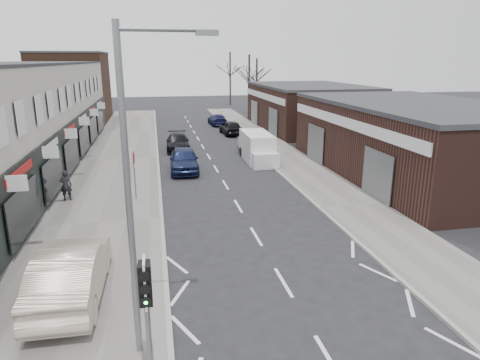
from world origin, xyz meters
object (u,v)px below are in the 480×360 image
white_van (257,148)px  parked_car_left_a (184,160)px  parked_car_right_c (217,120)px  pedestrian (66,185)px  street_lamp (135,181)px  warning_sign (134,161)px  parked_car_right_a (249,143)px  parked_car_left_b (178,142)px  traffic_light (146,293)px  parked_car_right_b (231,127)px  sedan_on_pavement (71,272)px

white_van → parked_car_left_a: (-5.60, -2.05, -0.19)m
white_van → parked_car_right_c: white_van is taller
pedestrian → parked_car_right_c: pedestrian is taller
street_lamp → warning_sign: 13.04m
parked_car_right_a → parked_car_left_b: bearing=-12.2°
traffic_light → parked_car_left_a: size_ratio=0.67×
traffic_light → parked_car_right_a: (7.90, 25.29, -1.74)m
parked_car_left_b → parked_car_right_b: 8.79m
parked_car_left_b → pedestrian: bearing=-115.6°
parked_car_left_a → parked_car_right_a: (5.70, 5.47, -0.11)m
traffic_light → white_van: (7.80, 21.87, -1.43)m
traffic_light → parked_car_right_a: bearing=72.7°
traffic_light → parked_car_right_c: 41.19m
parked_car_right_c → sedan_on_pavement: bearing=72.8°
pedestrian → parked_car_right_a: pedestrian is taller
warning_sign → sedan_on_pavement: 10.01m
sedan_on_pavement → pedestrian: bearing=-78.2°
sedan_on_pavement → parked_car_right_a: size_ratio=1.27×
white_van → parked_car_right_b: bearing=90.9°
traffic_light → parked_car_left_a: bearing=83.7°
parked_car_right_b → parked_car_left_b: bearing=45.7°
street_lamp → parked_car_right_a: bearing=71.6°
street_lamp → pedestrian: (-4.24, 13.19, -3.68)m
sedan_on_pavement → warning_sign: bearing=-98.6°
warning_sign → parked_car_right_b: (8.66, 19.64, -1.48)m
parked_car_left_b → sedan_on_pavement: bearing=-99.4°
warning_sign → parked_car_left_b: warning_sign is taller
traffic_light → pedestrian: (-4.36, 14.41, -1.48)m
pedestrian → street_lamp: bearing=108.9°
pedestrian → white_van: bearing=-147.4°
parked_car_left_a → parked_car_right_b: parked_car_left_a is taller
sedan_on_pavement → parked_car_left_a: 16.27m
sedan_on_pavement → parked_car_right_c: bearing=-104.5°
traffic_light → pedestrian: traffic_light is taller
traffic_light → parked_car_right_c: bearing=79.5°
warning_sign → parked_car_left_a: (2.96, 5.80, -1.41)m
traffic_light → parked_car_right_b: traffic_light is taller
parked_car_right_b → parked_car_right_c: 6.81m
street_lamp → parked_car_left_a: street_lamp is taller
traffic_light → parked_car_right_b: (7.90, 33.66, -1.70)m
street_lamp → parked_car_left_a: 19.13m
sedan_on_pavement → parked_car_left_a: sedan_on_pavement is taller
parked_car_right_b → parked_car_right_c: parked_car_right_b is taller
parked_car_right_c → warning_sign: bearing=70.7°
street_lamp → white_van: street_lamp is taller
pedestrian → parked_car_right_a: 16.40m
warning_sign → parked_car_right_a: size_ratio=0.65×
traffic_light → parked_car_right_b: bearing=76.8°
warning_sign → parked_car_right_b: bearing=66.2°
warning_sign → sedan_on_pavement: bearing=-99.4°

